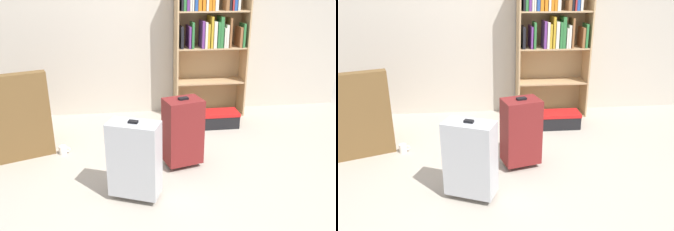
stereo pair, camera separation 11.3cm
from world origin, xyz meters
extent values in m
plane|color=#B2A899|center=(0.00, 0.00, 0.00)|extent=(9.42, 9.42, 0.00)
cube|color=beige|center=(0.00, 1.91, 1.30)|extent=(5.38, 0.10, 2.60)
cube|color=tan|center=(0.27, 1.67, 0.91)|extent=(0.02, 0.34, 1.82)
cube|color=tan|center=(1.19, 1.67, 0.91)|extent=(0.02, 0.34, 1.82)
cube|color=tan|center=(0.73, 1.83, 0.91)|extent=(0.93, 0.02, 1.82)
cube|color=tan|center=(0.73, 1.67, 0.01)|extent=(0.89, 0.32, 0.02)
cube|color=tan|center=(0.73, 1.67, 0.47)|extent=(0.89, 0.32, 0.02)
cube|color=tan|center=(0.73, 1.67, 0.92)|extent=(0.89, 0.32, 0.02)
cube|color=tan|center=(0.73, 1.67, 1.38)|extent=(0.89, 0.32, 0.02)
cube|color=black|center=(0.33, 1.64, 1.07)|extent=(0.03, 0.26, 0.27)
cube|color=#66337F|center=(0.43, 1.65, 1.07)|extent=(0.02, 0.29, 0.27)
cube|color=#2D7238|center=(0.47, 1.61, 1.09)|extent=(0.03, 0.20, 0.32)
cube|color=#66337F|center=(0.60, 1.63, 1.10)|extent=(0.03, 0.24, 0.33)
cube|color=silver|center=(0.64, 1.62, 1.09)|extent=(0.03, 0.23, 0.32)
cube|color=gold|center=(0.67, 1.62, 1.08)|extent=(0.03, 0.21, 0.30)
cube|color=gold|center=(0.71, 1.65, 1.13)|extent=(0.03, 0.28, 0.39)
cube|color=silver|center=(0.75, 1.63, 1.10)|extent=(0.04, 0.24, 0.33)
cube|color=#2D7238|center=(0.80, 1.63, 1.09)|extent=(0.03, 0.23, 0.32)
cube|color=#2D7238|center=(0.84, 1.63, 1.12)|extent=(0.04, 0.24, 0.38)
cube|color=silver|center=(0.88, 1.61, 1.06)|extent=(0.02, 0.20, 0.25)
cube|color=silver|center=(0.91, 1.64, 1.07)|extent=(0.03, 0.26, 0.28)
cube|color=brown|center=(0.95, 1.62, 1.12)|extent=(0.03, 0.22, 0.37)
cube|color=brown|center=(1.09, 1.63, 1.06)|extent=(0.03, 0.24, 0.25)
cube|color=#2D7238|center=(1.13, 1.61, 1.08)|extent=(0.03, 0.20, 0.30)
cube|color=#2D7238|center=(0.36, 1.61, 1.51)|extent=(0.03, 0.20, 0.25)
cube|color=#66337F|center=(0.40, 1.61, 1.51)|extent=(0.03, 0.20, 0.24)
cube|color=#264C99|center=(0.50, 1.63, 1.51)|extent=(0.04, 0.25, 0.25)
cube|color=brown|center=(0.89, 1.60, 1.51)|extent=(0.04, 0.19, 0.23)
cube|color=brown|center=(-1.62, 0.90, 0.20)|extent=(0.90, 0.90, 0.40)
cube|color=#91724F|center=(-1.62, 0.90, 0.44)|extent=(0.67, 0.72, 0.08)
cube|color=brown|center=(-1.52, 0.63, 0.65)|extent=(0.70, 0.35, 0.50)
cube|color=brown|center=(-1.34, 1.01, 0.51)|extent=(0.33, 0.69, 0.22)
cylinder|color=white|center=(-1.09, 0.67, 0.05)|extent=(0.08, 0.08, 0.10)
torus|color=white|center=(-1.04, 0.67, 0.05)|extent=(0.06, 0.01, 0.06)
cube|color=black|center=(0.75, 1.20, 0.09)|extent=(0.49, 0.25, 0.17)
cube|color=red|center=(0.75, 1.20, 0.18)|extent=(0.50, 0.26, 0.04)
cube|color=maroon|center=(0.13, 0.28, 0.37)|extent=(0.40, 0.33, 0.65)
cube|color=black|center=(0.13, 0.28, 0.71)|extent=(0.10, 0.07, 0.02)
cylinder|color=black|center=(0.01, 0.25, 0.03)|extent=(0.06, 0.06, 0.05)
cylinder|color=black|center=(0.25, 0.31, 0.03)|extent=(0.06, 0.06, 0.05)
cube|color=#B7BABF|center=(-0.35, -0.22, 0.37)|extent=(0.47, 0.36, 0.64)
cube|color=black|center=(-0.35, -0.22, 0.70)|extent=(0.09, 0.07, 0.02)
cylinder|color=black|center=(-0.49, -0.16, 0.03)|extent=(0.07, 0.07, 0.05)
cylinder|color=black|center=(-0.22, -0.28, 0.03)|extent=(0.07, 0.07, 0.05)
camera|label=1|loc=(-0.41, -2.76, 1.75)|focal=37.18mm
camera|label=2|loc=(-0.30, -2.77, 1.75)|focal=37.18mm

